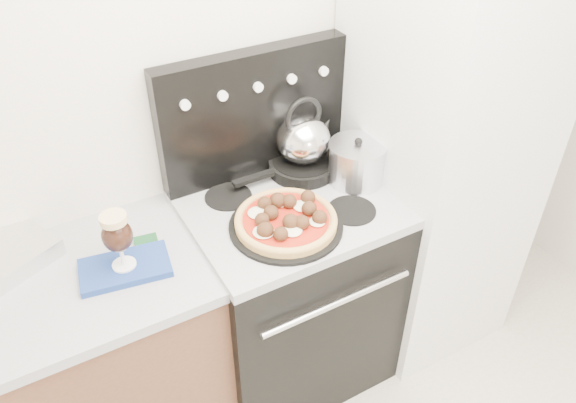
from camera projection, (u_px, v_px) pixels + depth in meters
room_shell at (451, 307)px, 1.26m from camera, size 3.52×3.01×2.52m
base_cabinet at (13, 403)px, 1.98m from camera, size 1.45×0.60×0.86m
stove_body at (289, 293)px, 2.39m from camera, size 0.76×0.65×0.88m
cooktop at (289, 208)px, 2.11m from camera, size 0.76×0.65×0.04m
backguard at (254, 114)px, 2.14m from camera, size 0.76×0.08×0.50m
fridge at (438, 151)px, 2.33m from camera, size 0.64×0.68×1.90m
foil_sheet at (4, 259)px, 1.84m from camera, size 0.38×0.34×0.06m
oven_mitt at (125, 268)px, 1.84m from camera, size 0.31×0.21×0.02m
beer_glass at (118, 241)px, 1.76m from camera, size 0.12×0.12×0.21m
pizza_pan at (286, 226)px, 1.99m from camera, size 0.51×0.51×0.01m
pizza at (286, 219)px, 1.97m from camera, size 0.41×0.41×0.05m
skillet at (303, 166)px, 2.26m from camera, size 0.27×0.27×0.05m
tea_kettle at (303, 136)px, 2.17m from camera, size 0.27×0.27×0.23m
stock_pot at (356, 164)px, 2.17m from camera, size 0.27×0.27×0.16m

